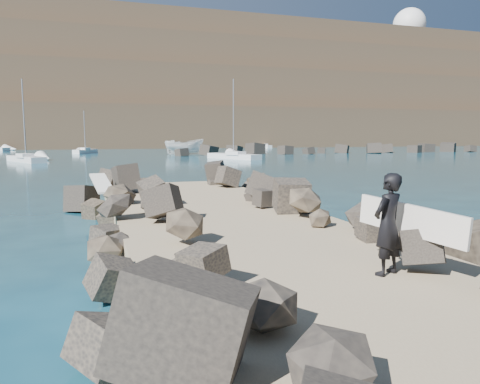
{
  "coord_description": "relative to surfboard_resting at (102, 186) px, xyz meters",
  "views": [
    {
      "loc": [
        -3.7,
        -12.36,
        2.96
      ],
      "look_at": [
        0.0,
        -1.0,
        1.5
      ],
      "focal_mm": 35.0,
      "sensor_mm": 36.0,
      "label": 1
    }
  ],
  "objects": [
    {
      "name": "ground",
      "position": [
        3.24,
        -5.93,
        -1.04
      ],
      "size": [
        800.0,
        800.0,
        0.0
      ],
      "primitive_type": "plane",
      "color": "#0F384C",
      "rests_on": "ground"
    },
    {
      "name": "jetty",
      "position": [
        3.24,
        -7.93,
        -0.74
      ],
      "size": [
        6.0,
        26.0,
        0.6
      ],
      "primitive_type": "cube",
      "color": "#8C7759",
      "rests_on": "ground"
    },
    {
      "name": "riprap_left",
      "position": [
        0.34,
        -7.43,
        -0.54
      ],
      "size": [
        2.6,
        22.0,
        1.0
      ],
      "primitive_type": "cube",
      "color": "black",
      "rests_on": "ground"
    },
    {
      "name": "riprap_right",
      "position": [
        6.14,
        -7.43,
        -0.54
      ],
      "size": [
        2.6,
        22.0,
        1.0
      ],
      "primitive_type": "cube",
      "color": "black",
      "rests_on": "ground"
    },
    {
      "name": "breakwater_secondary",
      "position": [
        38.24,
        49.07,
        -0.44
      ],
      "size": [
        52.0,
        4.0,
        1.2
      ],
      "primitive_type": "cube",
      "color": "black",
      "rests_on": "ground"
    },
    {
      "name": "headland",
      "position": [
        13.24,
        154.07,
        14.96
      ],
      "size": [
        360.0,
        140.0,
        32.0
      ],
      "primitive_type": "cube",
      "color": "#2D4919",
      "rests_on": "ground"
    },
    {
      "name": "surfboard_resting",
      "position": [
        0.0,
        0.0,
        0.0
      ],
      "size": [
        0.87,
        2.41,
        0.08
      ],
      "primitive_type": "cube",
      "rotation": [
        0.0,
        0.0,
        0.12
      ],
      "color": "white",
      "rests_on": "riprap_left"
    },
    {
      "name": "boat_imported",
      "position": [
        14.01,
        54.38,
        0.14
      ],
      "size": [
        6.33,
        3.03,
        2.35
      ],
      "primitive_type": "imported",
      "rotation": [
        0.0,
        0.0,
        1.45
      ],
      "color": "silver",
      "rests_on": "ground"
    },
    {
      "name": "surfer_with_board",
      "position": [
        4.36,
        -11.71,
        0.44
      ],
      "size": [
        1.16,
        2.08,
        1.74
      ],
      "color": "black",
      "rests_on": "jetty"
    },
    {
      "name": "radome",
      "position": [
        119.35,
        138.74,
        42.27
      ],
      "size": [
        12.29,
        12.29,
        19.46
      ],
      "color": "silver",
      "rests_on": "headland"
    },
    {
      "name": "sailboat_c",
      "position": [
        16.86,
        37.43,
        -0.69
      ],
      "size": [
        5.01,
        8.41,
        9.95
      ],
      "color": "silver",
      "rests_on": "ground"
    },
    {
      "name": "sailboat_a",
      "position": [
        -6.94,
        37.96,
        -0.69
      ],
      "size": [
        4.83,
        7.61,
        9.15
      ],
      "color": "silver",
      "rests_on": "ground"
    },
    {
      "name": "sailboat_b",
      "position": [
        -0.8,
        61.68,
        -0.69
      ],
      "size": [
        3.96,
        5.52,
        6.99
      ],
      "color": "silver",
      "rests_on": "ground"
    },
    {
      "name": "sailboat_f",
      "position": [
        38.73,
        84.25,
        -0.69
      ],
      "size": [
        2.23,
        5.77,
        6.95
      ],
      "color": "silver",
      "rests_on": "ground"
    },
    {
      "name": "headland_buildings",
      "position": [
        20.05,
        146.26,
        32.93
      ],
      "size": [
        137.5,
        30.5,
        5.0
      ],
      "color": "white",
      "rests_on": "headland"
    }
  ]
}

